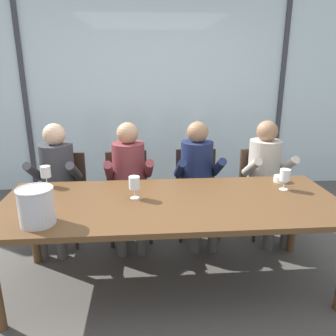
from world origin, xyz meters
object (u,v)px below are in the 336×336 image
at_px(person_charcoal_jacket, 56,178).
at_px(wine_glass_by_left_taster, 46,172).
at_px(chair_near_curtain, 63,190).
at_px(person_maroon_top, 129,176).
at_px(wine_glass_near_bucket, 134,183).
at_px(dining_table, 172,208).
at_px(chair_right_of_center, 262,184).
at_px(tasting_bowl, 281,179).
at_px(person_navy_polo, 198,174).
at_px(person_beige_jumper, 267,172).
at_px(chair_left_of_center, 128,188).
at_px(wine_glass_center_pour, 285,176).
at_px(ice_bucket_primary, 36,206).
at_px(chair_center, 196,185).

height_order(person_charcoal_jacket, wine_glass_by_left_taster, person_charcoal_jacket).
distance_m(chair_near_curtain, person_maroon_top, 0.71).
xyz_separation_m(chair_near_curtain, wine_glass_near_bucket, (0.74, -0.82, 0.35)).
bearing_deg(chair_near_curtain, wine_glass_near_bucket, -41.50).
bearing_deg(chair_near_curtain, dining_table, -34.90).
bearing_deg(person_charcoal_jacket, wine_glass_near_bucket, -39.68).
xyz_separation_m(chair_near_curtain, wine_glass_by_left_taster, (-0.00, -0.49, 0.35)).
xyz_separation_m(dining_table, chair_right_of_center, (1.04, 0.90, -0.16)).
bearing_deg(tasting_bowl, person_navy_polo, 147.30).
distance_m(person_navy_polo, person_beige_jumper, 0.70).
bearing_deg(chair_left_of_center, person_navy_polo, -16.46).
height_order(chair_right_of_center, wine_glass_by_left_taster, wine_glass_by_left_taster).
bearing_deg(person_navy_polo, chair_left_of_center, 167.92).
xyz_separation_m(dining_table, person_navy_polo, (0.33, 0.77, 0.01)).
xyz_separation_m(wine_glass_by_left_taster, wine_glass_center_pour, (1.96, -0.24, -0.00)).
height_order(dining_table, ice_bucket_primary, ice_bucket_primary).
distance_m(tasting_bowl, wine_glass_by_left_taster, 2.02).
distance_m(person_beige_jumper, wine_glass_center_pour, 0.64).
height_order(chair_center, tasting_bowl, chair_center).
height_order(person_beige_jumper, ice_bucket_primary, person_beige_jumper).
relative_size(chair_near_curtain, wine_glass_center_pour, 4.95).
xyz_separation_m(tasting_bowl, wine_glass_near_bucket, (-1.27, -0.28, 0.10)).
height_order(person_maroon_top, wine_glass_near_bucket, person_maroon_top).
bearing_deg(wine_glass_by_left_taster, person_navy_polo, 15.26).
distance_m(dining_table, wine_glass_near_bucket, 0.34).
relative_size(chair_right_of_center, person_navy_polo, 0.73).
bearing_deg(dining_table, ice_bucket_primary, -161.02).
distance_m(person_charcoal_jacket, ice_bucket_primary, 1.10).
bearing_deg(ice_bucket_primary, chair_left_of_center, 66.58).
xyz_separation_m(chair_center, wine_glass_near_bucket, (-0.62, -0.85, 0.35)).
bearing_deg(wine_glass_near_bucket, person_navy_polo, 48.86).
distance_m(person_charcoal_jacket, wine_glass_center_pour, 2.08).
distance_m(person_charcoal_jacket, person_maroon_top, 0.70).
height_order(person_maroon_top, ice_bucket_primary, person_maroon_top).
height_order(chair_left_of_center, chair_right_of_center, same).
bearing_deg(person_beige_jumper, tasting_bowl, -101.13).
xyz_separation_m(person_beige_jumper, tasting_bowl, (-0.04, -0.42, 0.08)).
height_order(chair_left_of_center, ice_bucket_primary, ice_bucket_primary).
xyz_separation_m(chair_center, tasting_bowl, (0.64, -0.58, 0.25)).
relative_size(chair_near_curtain, person_beige_jumper, 0.73).
distance_m(chair_near_curtain, person_navy_polo, 1.37).
height_order(chair_near_curtain, chair_center, same).
xyz_separation_m(dining_table, person_charcoal_jacket, (-1.04, 0.77, 0.01)).
height_order(person_charcoal_jacket, wine_glass_center_pour, person_charcoal_jacket).
bearing_deg(chair_right_of_center, person_charcoal_jacket, 176.80).
xyz_separation_m(chair_right_of_center, ice_bucket_primary, (-1.93, -1.21, 0.35)).
distance_m(dining_table, tasting_bowl, 1.05).
xyz_separation_m(person_charcoal_jacket, wine_glass_near_bucket, (0.76, -0.70, 0.17)).
bearing_deg(chair_right_of_center, tasting_bowl, -101.86).
relative_size(person_beige_jumper, wine_glass_near_bucket, 6.79).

